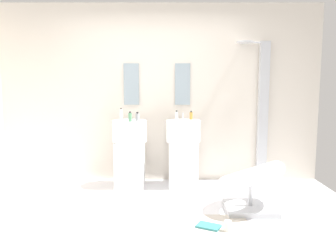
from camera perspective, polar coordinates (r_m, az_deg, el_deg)
name	(u,v)px	position (r m, az deg, el deg)	size (l,w,h in m)	color
ground_plane	(154,224)	(3.68, -2.46, -16.29)	(4.80, 3.60, 0.04)	silver
rear_partition	(158,94)	(5.02, -1.68, 5.53)	(4.80, 0.10, 2.60)	beige
pedestal_sink_left	(131,151)	(4.75, -6.34, -4.25)	(0.48, 0.48, 1.04)	white
pedestal_sink_right	(184,151)	(4.72, 2.76, -4.28)	(0.48, 0.48, 1.04)	white
vanity_mirror_left	(132,84)	(4.98, -6.06, 7.08)	(0.22, 0.03, 0.60)	#8C9EA8
vanity_mirror_right	(184,84)	(4.95, 2.66, 7.11)	(0.22, 0.03, 0.60)	#8C9EA8
shower_column	(263,109)	(5.10, 15.84, 2.81)	(0.49, 0.24, 2.05)	#B7BABF
lounge_chair	(252,181)	(3.97, 14.04, -9.05)	(1.10, 1.10, 0.65)	#B7BABF
area_rug	(203,231)	(3.48, 6.00, -17.29)	(1.00, 0.80, 0.01)	beige
magazine_teal	(210,226)	(3.54, 7.07, -16.54)	(0.23, 0.15, 0.02)	teal
coffee_mug	(229,226)	(3.47, 10.29, -16.39)	(0.07, 0.07, 0.10)	white
soap_bottle_white	(122,114)	(4.80, -7.79, 1.99)	(0.04, 0.04, 0.17)	white
soap_bottle_clear	(178,115)	(4.79, 1.64, 1.82)	(0.04, 0.04, 0.13)	silver
soap_bottle_grey	(138,117)	(4.61, -5.04, 1.55)	(0.05, 0.05, 0.12)	#99999E
soap_bottle_amber	(192,116)	(4.79, 4.12, 1.76)	(0.04, 0.04, 0.12)	#C68C38
soap_bottle_green	(131,117)	(4.53, -6.28, 1.52)	(0.05, 0.05, 0.14)	#59996B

